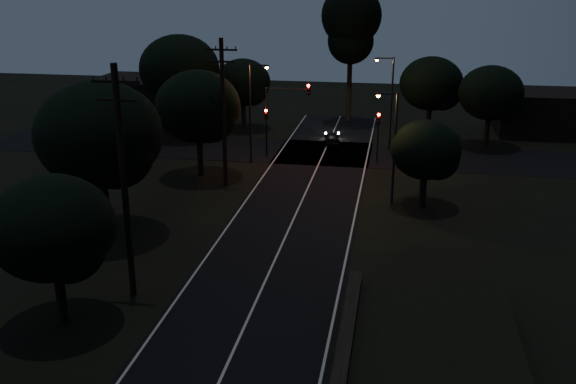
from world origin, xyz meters
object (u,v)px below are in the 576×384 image
(car, at_px, (332,137))
(streetlight_a, at_px, (252,107))
(tall_pine, at_px, (351,24))
(streetlight_b, at_px, (389,97))
(utility_pole_far, at_px, (223,111))
(signal_right, at_px, (378,128))
(signal_mast, at_px, (286,106))
(utility_pole_mid, at_px, (124,180))
(streetlight_c, at_px, (392,141))
(signal_left, at_px, (266,124))

(car, bearing_deg, streetlight_a, 45.89)
(tall_pine, bearing_deg, streetlight_b, -68.62)
(utility_pole_far, distance_m, car, 15.60)
(signal_right, height_order, signal_mast, signal_mast)
(utility_pole_mid, relative_size, streetlight_a, 1.38)
(tall_pine, distance_m, streetlight_a, 18.86)
(streetlight_c, bearing_deg, signal_left, 136.24)
(utility_pole_far, distance_m, signal_left, 8.53)
(utility_pole_far, height_order, streetlight_c, utility_pole_far)
(signal_left, xyz_separation_m, car, (4.94, 5.39, -2.28))
(utility_pole_mid, bearing_deg, streetlight_c, 51.74)
(tall_pine, distance_m, streetlight_b, 12.91)
(utility_pole_mid, height_order, streetlight_a, utility_pole_mid)
(signal_right, bearing_deg, signal_left, 180.00)
(streetlight_b, bearing_deg, car, 164.49)
(streetlight_c, bearing_deg, streetlight_a, 144.31)
(signal_mast, bearing_deg, streetlight_a, -140.23)
(tall_pine, bearing_deg, streetlight_a, -110.36)
(signal_left, bearing_deg, car, 47.51)
(signal_left, distance_m, streetlight_c, 14.52)
(tall_pine, relative_size, signal_mast, 2.18)
(utility_pole_mid, distance_m, streetlight_b, 31.15)
(streetlight_b, bearing_deg, utility_pole_mid, -111.30)
(signal_left, bearing_deg, utility_pole_mid, -93.21)
(tall_pine, height_order, signal_right, tall_pine)
(signal_right, height_order, streetlight_a, streetlight_a)
(car, bearing_deg, streetlight_c, 102.95)
(tall_pine, height_order, signal_mast, tall_pine)
(signal_left, height_order, signal_mast, signal_mast)
(utility_pole_far, bearing_deg, signal_mast, 68.89)
(utility_pole_mid, distance_m, utility_pole_far, 17.00)
(utility_pole_mid, height_order, signal_mast, utility_pole_mid)
(streetlight_b, height_order, car, streetlight_b)
(signal_right, distance_m, signal_mast, 7.66)
(signal_mast, distance_m, streetlight_a, 3.13)
(streetlight_a, height_order, streetlight_c, streetlight_a)
(tall_pine, xyz_separation_m, signal_right, (3.60, -15.01, -7.00))
(signal_left, xyz_separation_m, signal_right, (9.20, 0.00, 0.00))
(utility_pole_far, xyz_separation_m, signal_mast, (3.09, 7.99, -1.15))
(utility_pole_mid, bearing_deg, streetlight_a, 88.27)
(tall_pine, distance_m, car, 13.38)
(streetlight_a, xyz_separation_m, car, (5.65, 7.38, -4.07))
(utility_pole_mid, xyz_separation_m, signal_mast, (3.09, 24.99, -1.40))
(streetlight_c, bearing_deg, utility_pole_far, 170.40)
(signal_left, height_order, streetlight_c, streetlight_c)
(utility_pole_mid, xyz_separation_m, utility_pole_far, (0.00, 17.00, -0.25))
(tall_pine, relative_size, signal_left, 3.33)
(streetlight_a, bearing_deg, utility_pole_mid, -91.73)
(streetlight_c, relative_size, car, 2.28)
(tall_pine, xyz_separation_m, streetlight_b, (4.31, -11.00, -5.20))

